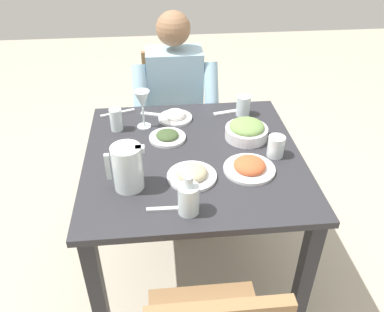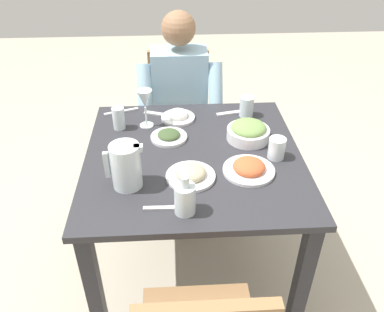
% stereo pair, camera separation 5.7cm
% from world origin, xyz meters
% --- Properties ---
extents(ground_plane, '(8.00, 8.00, 0.00)m').
position_xyz_m(ground_plane, '(0.00, 0.00, 0.00)').
color(ground_plane, '#B7AD99').
extents(dining_table, '(0.98, 0.98, 0.74)m').
position_xyz_m(dining_table, '(0.00, 0.00, 0.62)').
color(dining_table, '#2D2D33').
rests_on(dining_table, ground_plane).
extents(chair_near, '(0.40, 0.40, 0.90)m').
position_xyz_m(chair_near, '(0.04, -0.80, 0.51)').
color(chair_near, '#997047').
rests_on(chair_near, ground_plane).
extents(diner_near, '(0.48, 0.53, 1.19)m').
position_xyz_m(diner_near, '(0.04, -0.59, 0.66)').
color(diner_near, '#9EC6E0').
rests_on(diner_near, ground_plane).
extents(water_pitcher, '(0.16, 0.12, 0.19)m').
position_xyz_m(water_pitcher, '(0.28, 0.20, 0.83)').
color(water_pitcher, silver).
rests_on(water_pitcher, dining_table).
extents(salad_bowl, '(0.20, 0.20, 0.09)m').
position_xyz_m(salad_bowl, '(-0.27, -0.12, 0.78)').
color(salad_bowl, white).
rests_on(salad_bowl, dining_table).
extents(plate_yoghurt, '(0.17, 0.17, 0.05)m').
position_xyz_m(plate_yoghurt, '(0.06, -0.33, 0.75)').
color(plate_yoghurt, white).
rests_on(plate_yoghurt, dining_table).
extents(plate_beans, '(0.21, 0.21, 0.06)m').
position_xyz_m(plate_beans, '(0.02, 0.17, 0.75)').
color(plate_beans, white).
rests_on(plate_beans, dining_table).
extents(plate_rice_curry, '(0.22, 0.22, 0.06)m').
position_xyz_m(plate_rice_curry, '(-0.23, 0.14, 0.76)').
color(plate_rice_curry, white).
rests_on(plate_rice_curry, dining_table).
extents(plate_dolmas, '(0.18, 0.18, 0.04)m').
position_xyz_m(plate_dolmas, '(0.11, -0.14, 0.75)').
color(plate_dolmas, white).
rests_on(plate_dolmas, dining_table).
extents(water_glass_center, '(0.06, 0.06, 0.11)m').
position_xyz_m(water_glass_center, '(0.35, -0.25, 0.79)').
color(water_glass_center, silver).
rests_on(water_glass_center, dining_table).
extents(water_glass_far_right, '(0.07, 0.07, 0.11)m').
position_xyz_m(water_glass_far_right, '(-0.30, -0.34, 0.79)').
color(water_glass_far_right, silver).
rests_on(water_glass_far_right, dining_table).
extents(water_glass_by_pitcher, '(0.08, 0.08, 0.10)m').
position_xyz_m(water_glass_by_pitcher, '(-0.37, 0.04, 0.78)').
color(water_glass_by_pitcher, silver).
rests_on(water_glass_by_pitcher, dining_table).
extents(wine_glass, '(0.08, 0.08, 0.20)m').
position_xyz_m(wine_glass, '(0.22, -0.27, 0.88)').
color(wine_glass, silver).
rests_on(wine_glass, dining_table).
extents(oil_carafe, '(0.08, 0.08, 0.16)m').
position_xyz_m(oil_carafe, '(0.05, 0.38, 0.79)').
color(oil_carafe, silver).
rests_on(oil_carafe, dining_table).
extents(fork_near, '(0.17, 0.08, 0.01)m').
position_xyz_m(fork_near, '(0.16, -0.38, 0.74)').
color(fork_near, silver).
rests_on(fork_near, dining_table).
extents(knife_near, '(0.18, 0.08, 0.01)m').
position_xyz_m(knife_near, '(0.36, -0.42, 0.74)').
color(knife_near, silver).
rests_on(knife_near, dining_table).
extents(fork_far, '(0.17, 0.06, 0.01)m').
position_xyz_m(fork_far, '(-0.23, -0.37, 0.74)').
color(fork_far, silver).
rests_on(fork_far, dining_table).
extents(knife_far, '(0.19, 0.02, 0.01)m').
position_xyz_m(knife_far, '(0.12, 0.36, 0.74)').
color(knife_far, silver).
rests_on(knife_far, dining_table).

